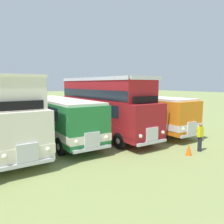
% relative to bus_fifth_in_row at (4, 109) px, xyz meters
% --- Properties ---
extents(bus_fifth_in_row, '(2.67, 11.18, 4.49)m').
position_rel_bus_fifth_in_row_xyz_m(bus_fifth_in_row, '(0.00, 0.00, 0.00)').
color(bus_fifth_in_row, silver).
rests_on(bus_fifth_in_row, ground).
extents(bus_sixth_in_row, '(2.70, 9.99, 2.99)m').
position_rel_bus_fifth_in_row_xyz_m(bus_sixth_in_row, '(3.52, -0.23, -0.72)').
color(bus_sixth_in_row, '#237538').
rests_on(bus_sixth_in_row, ground).
extents(bus_seventh_in_row, '(2.64, 10.79, 4.52)m').
position_rel_bus_fifth_in_row_xyz_m(bus_seventh_in_row, '(7.03, -0.57, -0.11)').
color(bus_seventh_in_row, maroon).
rests_on(bus_seventh_in_row, ground).
extents(bus_eighth_in_row, '(2.73, 11.48, 2.99)m').
position_rel_bus_fifth_in_row_xyz_m(bus_eighth_in_row, '(10.55, -0.38, -0.72)').
color(bus_eighth_in_row, orange).
rests_on(bus_eighth_in_row, ground).
extents(cone_mid_row, '(0.36, 0.36, 0.67)m').
position_rel_bus_fifth_in_row_xyz_m(cone_mid_row, '(8.39, -7.62, -2.14)').
color(cone_mid_row, orange).
rests_on(cone_mid_row, ground).
extents(marshal_person, '(0.36, 0.24, 1.73)m').
position_rel_bus_fifth_in_row_xyz_m(marshal_person, '(9.55, -7.50, -1.59)').
color(marshal_person, '#23232D').
rests_on(marshal_person, ground).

